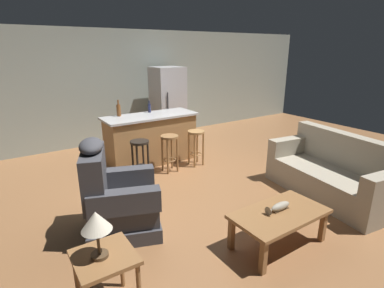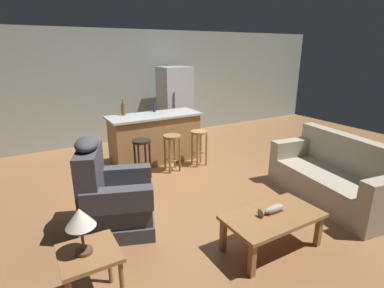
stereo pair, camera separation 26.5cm
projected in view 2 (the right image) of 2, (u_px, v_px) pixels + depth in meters
The scene contains 15 objects.
ground_plane at pixel (189, 186), 4.95m from camera, with size 12.00×12.00×0.00m.
back_wall at pixel (124, 87), 7.13m from camera, with size 12.00×0.05×2.60m.
coffee_table at pixel (273, 219), 3.30m from camera, with size 1.10×0.60×0.42m.
fish_figurine at pixel (272, 210), 3.30m from camera, with size 0.34×0.10×0.10m.
couch at pixel (335, 178), 4.42m from camera, with size 1.10×2.00×0.94m.
recliner_near_lamp at pixel (111, 197), 3.67m from camera, with size 1.08×1.08×1.20m.
end_table at pixel (90, 261), 2.50m from camera, with size 0.48×0.48×0.56m.
table_lamp at pixel (80, 220), 2.37m from camera, with size 0.24×0.24×0.41m.
kitchen_island at pixel (155, 138), 5.92m from camera, with size 1.80×0.70×0.95m.
bar_stool_left at pixel (142, 152), 5.15m from camera, with size 0.32×0.32×0.68m.
bar_stool_middle at pixel (172, 146), 5.43m from camera, with size 0.32×0.32×0.68m.
bar_stool_right at pixel (199, 142), 5.71m from camera, with size 0.32×0.32×0.68m.
refrigerator at pixel (175, 104), 7.29m from camera, with size 0.70×0.69×1.76m.
bottle_tall_green at pixel (154, 107), 5.99m from camera, with size 0.06×0.06×0.23m.
bottle_short_amber at pixel (123, 109), 5.68m from camera, with size 0.08×0.08×0.31m.
Camera 2 is at (-2.23, -3.92, 2.16)m, focal length 28.00 mm.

